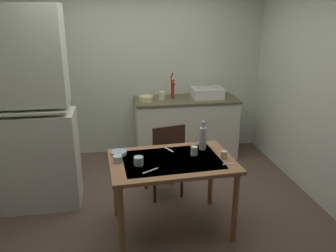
% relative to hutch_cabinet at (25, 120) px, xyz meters
% --- Properties ---
extents(ground_plane, '(4.74, 4.74, 0.00)m').
position_rel_hutch_cabinet_xyz_m(ground_plane, '(1.34, -0.26, -1.03)').
color(ground_plane, brown).
extents(wall_back, '(3.84, 0.10, 2.66)m').
position_rel_hutch_cabinet_xyz_m(wall_back, '(1.34, 1.50, 0.31)').
color(wall_back, beige).
rests_on(wall_back, ground).
extents(wall_right, '(0.10, 3.52, 2.66)m').
position_rel_hutch_cabinet_xyz_m(wall_right, '(3.26, -0.26, 0.31)').
color(wall_right, silver).
rests_on(wall_right, ground).
extents(hutch_cabinet, '(1.01, 0.45, 2.19)m').
position_rel_hutch_cabinet_xyz_m(hutch_cabinet, '(0.00, 0.00, 0.00)').
color(hutch_cabinet, silver).
rests_on(hutch_cabinet, ground).
extents(counter_cabinet, '(1.52, 0.64, 0.90)m').
position_rel_hutch_cabinet_xyz_m(counter_cabinet, '(1.98, 1.13, -0.57)').
color(counter_cabinet, silver).
rests_on(counter_cabinet, ground).
extents(sink_basin, '(0.44, 0.34, 0.15)m').
position_rel_hutch_cabinet_xyz_m(sink_basin, '(2.30, 1.13, -0.05)').
color(sink_basin, white).
rests_on(sink_basin, counter_cabinet).
extents(hand_pump, '(0.05, 0.27, 0.39)m').
position_rel_hutch_cabinet_xyz_m(hand_pump, '(1.78, 1.17, 0.04)').
color(hand_pump, '#B21E19').
rests_on(hand_pump, counter_cabinet).
extents(mixing_bowl_counter, '(0.20, 0.20, 0.07)m').
position_rel_hutch_cabinet_xyz_m(mixing_bowl_counter, '(1.38, 1.08, -0.09)').
color(mixing_bowl_counter, beige).
rests_on(mixing_bowl_counter, counter_cabinet).
extents(stoneware_crock, '(0.10, 0.10, 0.12)m').
position_rel_hutch_cabinet_xyz_m(stoneware_crock, '(1.62, 1.14, -0.07)').
color(stoneware_crock, beige).
rests_on(stoneware_crock, counter_cabinet).
extents(dining_table, '(1.24, 0.87, 0.76)m').
position_rel_hutch_cabinet_xyz_m(dining_table, '(1.46, -0.67, -0.36)').
color(dining_table, '#9A6943').
rests_on(dining_table, ground).
extents(chair_far_side, '(0.48, 0.48, 0.92)m').
position_rel_hutch_cabinet_xyz_m(chair_far_side, '(1.49, -0.03, -0.54)').
color(chair_far_side, '#3B2414').
rests_on(chair_far_side, ground).
extents(serving_bowl_wide, '(0.16, 0.16, 0.03)m').
position_rel_hutch_cabinet_xyz_m(serving_bowl_wide, '(0.96, -0.45, -0.25)').
color(serving_bowl_wide, '#9EB2C6').
rests_on(serving_bowl_wide, dining_table).
extents(teacup_mint, '(0.07, 0.07, 0.09)m').
position_rel_hutch_cabinet_xyz_m(teacup_mint, '(1.70, -0.59, -0.22)').
color(teacup_mint, white).
rests_on(teacup_mint, dining_table).
extents(mug_dark, '(0.06, 0.06, 0.08)m').
position_rel_hutch_cabinet_xyz_m(mug_dark, '(1.96, -0.72, -0.23)').
color(mug_dark, beige).
rests_on(mug_dark, dining_table).
extents(mug_tall, '(0.09, 0.09, 0.06)m').
position_rel_hutch_cabinet_xyz_m(mug_tall, '(0.95, -0.64, -0.24)').
color(mug_tall, '#ADD1C1').
rests_on(mug_tall, dining_table).
extents(teacup_cream, '(0.09, 0.09, 0.08)m').
position_rel_hutch_cabinet_xyz_m(teacup_cream, '(1.14, -0.74, -0.23)').
color(teacup_cream, '#ADD1C1').
rests_on(teacup_cream, dining_table).
extents(glass_bottle, '(0.08, 0.08, 0.30)m').
position_rel_hutch_cabinet_xyz_m(glass_bottle, '(1.82, -0.45, -0.14)').
color(glass_bottle, '#B7BCC1').
rests_on(glass_bottle, dining_table).
extents(table_knife, '(0.15, 0.10, 0.00)m').
position_rel_hutch_cabinet_xyz_m(table_knife, '(1.23, -0.88, -0.27)').
color(table_knife, silver).
rests_on(table_knife, dining_table).
extents(teaspoon_near_bowl, '(0.09, 0.15, 0.00)m').
position_rel_hutch_cabinet_xyz_m(teaspoon_near_bowl, '(1.47, -0.42, -0.27)').
color(teaspoon_near_bowl, beige).
rests_on(teaspoon_near_bowl, dining_table).
extents(teaspoon_by_cup, '(0.12, 0.02, 0.00)m').
position_rel_hutch_cabinet_xyz_m(teaspoon_by_cup, '(1.97, -0.85, -0.27)').
color(teaspoon_by_cup, beige).
rests_on(teaspoon_by_cup, dining_table).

